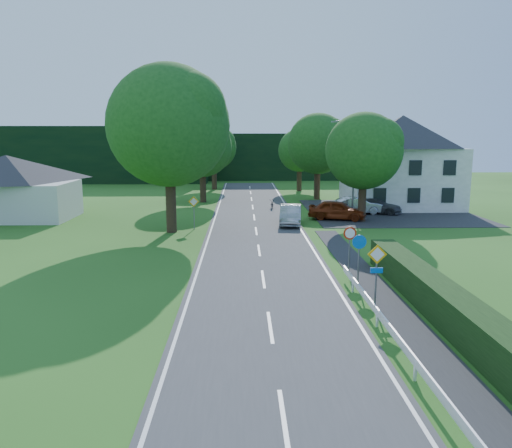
{
  "coord_description": "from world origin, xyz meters",
  "views": [
    {
      "loc": [
        -0.97,
        -10.89,
        6.81
      ],
      "look_at": [
        -0.18,
        18.02,
        1.63
      ],
      "focal_mm": 35.0,
      "sensor_mm": 36.0,
      "label": 1
    }
  ],
  "objects_px": {
    "parked_car_grey": "(375,206)",
    "parasol": "(374,197)",
    "moving_car": "(291,215)",
    "parked_car_silver_a": "(356,206)",
    "motorcycle": "(272,204)",
    "parked_car_red": "(337,210)",
    "streetlight": "(352,164)"
  },
  "relations": [
    {
      "from": "motorcycle",
      "to": "parked_car_silver_a",
      "type": "height_order",
      "value": "parked_car_silver_a"
    },
    {
      "from": "motorcycle",
      "to": "parasol",
      "type": "relative_size",
      "value": 0.75
    },
    {
      "from": "parked_car_silver_a",
      "to": "parasol",
      "type": "distance_m",
      "value": 4.07
    },
    {
      "from": "parked_car_red",
      "to": "parked_car_grey",
      "type": "relative_size",
      "value": 1.02
    },
    {
      "from": "moving_car",
      "to": "parked_car_red",
      "type": "xyz_separation_m",
      "value": [
        3.99,
        2.14,
        0.04
      ]
    },
    {
      "from": "parked_car_silver_a",
      "to": "moving_car",
      "type": "bearing_deg",
      "value": 122.92
    },
    {
      "from": "parked_car_red",
      "to": "parasol",
      "type": "bearing_deg",
      "value": -20.75
    },
    {
      "from": "motorcycle",
      "to": "parked_car_grey",
      "type": "distance_m",
      "value": 9.36
    },
    {
      "from": "motorcycle",
      "to": "parasol",
      "type": "distance_m",
      "value": 9.5
    },
    {
      "from": "streetlight",
      "to": "parked_car_silver_a",
      "type": "bearing_deg",
      "value": 61.96
    },
    {
      "from": "streetlight",
      "to": "parked_car_red",
      "type": "relative_size",
      "value": 1.74
    },
    {
      "from": "moving_car",
      "to": "streetlight",
      "type": "bearing_deg",
      "value": 38.44
    },
    {
      "from": "motorcycle",
      "to": "parked_car_red",
      "type": "distance_m",
      "value": 7.94
    },
    {
      "from": "moving_car",
      "to": "parked_car_grey",
      "type": "height_order",
      "value": "moving_car"
    },
    {
      "from": "motorcycle",
      "to": "parked_car_grey",
      "type": "relative_size",
      "value": 0.38
    },
    {
      "from": "parked_car_grey",
      "to": "streetlight",
      "type": "bearing_deg",
      "value": 151.34
    },
    {
      "from": "motorcycle",
      "to": "parked_car_red",
      "type": "xyz_separation_m",
      "value": [
        4.89,
        -6.24,
        0.33
      ]
    },
    {
      "from": "moving_car",
      "to": "parasol",
      "type": "xyz_separation_m",
      "value": [
        8.59,
        8.22,
        0.28
      ]
    },
    {
      "from": "parked_car_silver_a",
      "to": "parasol",
      "type": "xyz_separation_m",
      "value": [
        2.39,
        3.29,
        0.29
      ]
    },
    {
      "from": "parasol",
      "to": "moving_car",
      "type": "bearing_deg",
      "value": -136.24
    },
    {
      "from": "parked_car_silver_a",
      "to": "parked_car_grey",
      "type": "bearing_deg",
      "value": -81.79
    },
    {
      "from": "moving_car",
      "to": "parked_car_silver_a",
      "type": "height_order",
      "value": "moving_car"
    },
    {
      "from": "streetlight",
      "to": "parked_car_red",
      "type": "distance_m",
      "value": 4.08
    },
    {
      "from": "streetlight",
      "to": "motorcycle",
      "type": "bearing_deg",
      "value": 141.35
    },
    {
      "from": "moving_car",
      "to": "parked_car_silver_a",
      "type": "xyz_separation_m",
      "value": [
        6.2,
        4.93,
        -0.01
      ]
    },
    {
      "from": "parked_car_grey",
      "to": "parked_car_silver_a",
      "type": "bearing_deg",
      "value": 127.64
    },
    {
      "from": "motorcycle",
      "to": "moving_car",
      "type": "bearing_deg",
      "value": -81.85
    },
    {
      "from": "moving_car",
      "to": "motorcycle",
      "type": "xyz_separation_m",
      "value": [
        -0.9,
        8.38,
        -0.3
      ]
    },
    {
      "from": "parasol",
      "to": "motorcycle",
      "type": "bearing_deg",
      "value": 179.05
    },
    {
      "from": "moving_car",
      "to": "parked_car_silver_a",
      "type": "distance_m",
      "value": 7.92
    },
    {
      "from": "motorcycle",
      "to": "parked_car_silver_a",
      "type": "bearing_deg",
      "value": -23.86
    },
    {
      "from": "parked_car_grey",
      "to": "parasol",
      "type": "bearing_deg",
      "value": 11.53
    }
  ]
}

